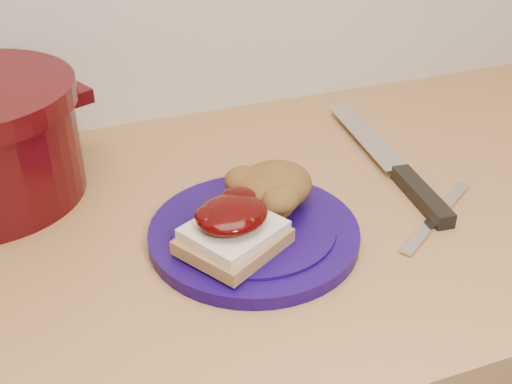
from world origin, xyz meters
name	(u,v)px	position (x,y,z in m)	size (l,w,h in m)	color
plate	(254,234)	(0.02, 1.45, 0.91)	(0.24, 0.24, 0.02)	#140547
sandwich	(233,229)	(-0.02, 1.42, 0.94)	(0.13, 0.13, 0.05)	olive
stuffing_mound	(274,186)	(0.06, 1.48, 0.94)	(0.10, 0.08, 0.05)	brown
chef_knife	(405,178)	(0.24, 1.49, 0.91)	(0.06, 0.33, 0.02)	black
butter_knife	(437,216)	(0.24, 1.41, 0.90)	(0.18, 0.01, 0.00)	silver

